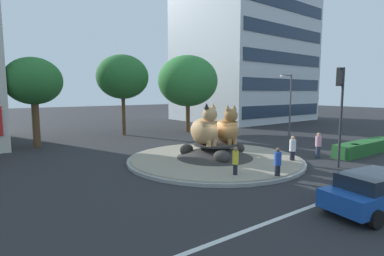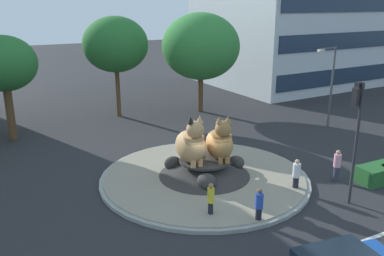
{
  "view_description": "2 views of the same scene",
  "coord_description": "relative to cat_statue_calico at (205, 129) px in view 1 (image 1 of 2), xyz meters",
  "views": [
    {
      "loc": [
        -12.32,
        -14.72,
        4.44
      ],
      "look_at": [
        -0.44,
        1.93,
        1.98
      ],
      "focal_mm": 28.17,
      "sensor_mm": 36.0,
      "label": 1
    },
    {
      "loc": [
        -10.03,
        -17.81,
        9.22
      ],
      "look_at": [
        0.46,
        2.33,
        2.2
      ],
      "focal_mm": 38.33,
      "sensor_mm": 36.0,
      "label": 2
    }
  ],
  "objects": [
    {
      "name": "streetlight_arm",
      "position": [
        13.58,
        3.93,
        1.49
      ],
      "size": [
        1.88,
        0.36,
        6.14
      ],
      "rotation": [
        0.0,
        0.0,
        3.24
      ],
      "color": "#4C4C51",
      "rests_on": "ground"
    },
    {
      "name": "lane_centreline",
      "position": [
        0.79,
        -8.24,
        -2.11
      ],
      "size": [
        112.0,
        0.2,
        0.01
      ],
      "primitive_type": "cube",
      "color": "silver",
      "rests_on": "ground"
    },
    {
      "name": "cat_statue_calico",
      "position": [
        0.0,
        0.0,
        0.0
      ],
      "size": [
        1.73,
        2.58,
        2.63
      ],
      "rotation": [
        0.0,
        0.0,
        -1.64
      ],
      "color": "tan",
      "rests_on": "roundabout_island"
    },
    {
      "name": "third_tree_left",
      "position": [
        -7.78,
        12.11,
        3.13
      ],
      "size": [
        4.37,
        4.37,
        7.16
      ],
      "color": "brown",
      "rests_on": "ground"
    },
    {
      "name": "pedestrian_yellow_shirt",
      "position": [
        -1.02,
        -3.8,
        -1.2
      ],
      "size": [
        0.31,
        0.31,
        1.69
      ],
      "rotation": [
        0.0,
        0.0,
        2.83
      ],
      "color": "black",
      "rests_on": "ground"
    },
    {
      "name": "cat_statue_tabby",
      "position": [
        1.56,
        -0.3,
        -0.05
      ],
      "size": [
        1.94,
        2.49,
        2.5
      ],
      "rotation": [
        0.0,
        0.0,
        -1.79
      ],
      "color": "#9E703D",
      "rests_on": "roundabout_island"
    },
    {
      "name": "pedestrian_white_shirt",
      "position": [
        4.13,
        -3.46,
        -1.2
      ],
      "size": [
        0.39,
        0.39,
        1.75
      ],
      "rotation": [
        0.0,
        0.0,
        5.31
      ],
      "color": "black",
      "rests_on": "ground"
    },
    {
      "name": "pedestrian_blue_shirt",
      "position": [
        0.56,
        -5.19,
        -1.23
      ],
      "size": [
        0.36,
        0.36,
        1.68
      ],
      "rotation": [
        0.0,
        0.0,
        3.28
      ],
      "color": "black",
      "rests_on": "ground"
    },
    {
      "name": "broadleaf_tree_behind_island",
      "position": [
        7.5,
        12.74,
        3.51
      ],
      "size": [
        6.56,
        6.56,
        8.42
      ],
      "color": "brown",
      "rests_on": "ground"
    },
    {
      "name": "second_tree_near_tower",
      "position": [
        0.68,
        14.52,
        3.83
      ],
      "size": [
        5.24,
        5.24,
        8.18
      ],
      "color": "brown",
      "rests_on": "ground"
    },
    {
      "name": "pedestrian_pink_shirt",
      "position": [
        6.96,
        -3.43,
        -1.2
      ],
      "size": [
        0.39,
        0.39,
        1.73
      ],
      "rotation": [
        0.0,
        0.0,
        2.93
      ],
      "color": "#33384C",
      "rests_on": "ground"
    },
    {
      "name": "sedan_on_far_lane",
      "position": [
        0.3,
        -9.89,
        -1.33
      ],
      "size": [
        4.64,
        2.41,
        1.49
      ],
      "rotation": [
        0.0,
        0.0,
        -0.13
      ],
      "color": "#19479E",
      "rests_on": "ground"
    },
    {
      "name": "roundabout_island",
      "position": [
        0.79,
        -0.01,
        -1.73
      ],
      "size": [
        11.23,
        11.23,
        1.15
      ],
      "color": "gray",
      "rests_on": "ground"
    },
    {
      "name": "office_tower",
      "position": [
        23.56,
        20.24,
        12.39
      ],
      "size": [
        19.22,
        16.47,
        29.01
      ],
      "rotation": [
        0.0,
        0.0,
        0.05
      ],
      "color": "silver",
      "rests_on": "ground"
    },
    {
      "name": "ground_plane",
      "position": [
        0.79,
        -0.01,
        -2.11
      ],
      "size": [
        160.0,
        160.0,
        0.0
      ],
      "primitive_type": "plane",
      "color": "#28282B"
    },
    {
      "name": "clipped_hedge_strip",
      "position": [
        11.2,
        -4.54,
        -1.66
      ],
      "size": [
        6.94,
        1.2,
        0.9
      ],
      "primitive_type": "cube",
      "color": "#235B28",
      "rests_on": "ground"
    },
    {
      "name": "traffic_light_mast",
      "position": [
        5.49,
        -5.53,
        2.12
      ],
      "size": [
        0.71,
        0.58,
        5.83
      ],
      "rotation": [
        0.0,
        0.0,
        1.66
      ],
      "color": "#2D2D33",
      "rests_on": "ground"
    },
    {
      "name": "litter_bin",
      "position": [
        9.26,
        -4.73,
        -1.66
      ],
      "size": [
        0.56,
        0.56,
        0.9
      ],
      "color": "#2D4233",
      "rests_on": "ground"
    }
  ]
}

